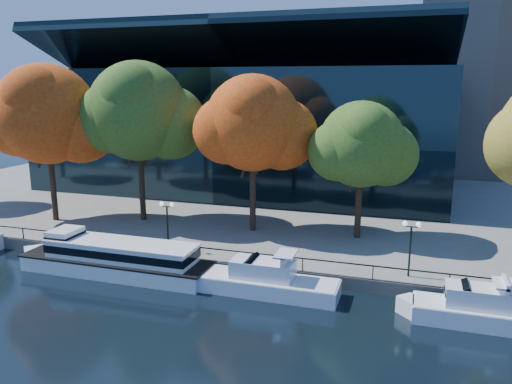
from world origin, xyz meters
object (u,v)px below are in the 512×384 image
(cruiser_far, at_px, (477,309))
(lamp_2, at_px, (411,236))
(lamp_1, at_px, (167,215))
(tree_1, at_px, (48,116))
(cruiser_near, at_px, (263,280))
(tree_2, at_px, (140,113))
(tree_4, at_px, (363,146))
(tour_boat, at_px, (111,256))
(tree_3, at_px, (254,125))

(cruiser_far, bearing_deg, lamp_2, 135.05)
(cruiser_far, xyz_separation_m, lamp_1, (-22.98, 4.10, 3.01))
(tree_1, bearing_deg, cruiser_near, -19.32)
(cruiser_far, distance_m, lamp_1, 23.53)
(tree_2, bearing_deg, cruiser_far, -21.46)
(tree_2, distance_m, lamp_2, 27.51)
(cruiser_near, height_order, tree_2, tree_2)
(tree_4, bearing_deg, cruiser_far, -55.22)
(tree_1, distance_m, lamp_1, 17.20)
(cruiser_near, height_order, lamp_2, lamp_2)
(cruiser_far, relative_size, lamp_2, 2.32)
(tree_1, relative_size, lamp_1, 3.79)
(cruiser_near, distance_m, lamp_1, 10.41)
(lamp_1, bearing_deg, lamp_2, 0.00)
(tour_boat, height_order, tree_3, tree_3)
(cruiser_near, distance_m, cruiser_far, 13.72)
(tree_1, distance_m, tree_4, 29.61)
(cruiser_near, relative_size, tree_3, 0.75)
(cruiser_near, xyz_separation_m, lamp_2, (9.61, 3.66, 3.01))
(cruiser_far, distance_m, tree_4, 16.93)
(tree_3, distance_m, tree_4, 9.62)
(lamp_2, bearing_deg, lamp_1, 180.00)
(tree_3, bearing_deg, cruiser_far, -32.49)
(tree_1, xyz_separation_m, tree_3, (19.89, 2.53, -0.54))
(tree_1, bearing_deg, tree_4, 6.44)
(tree_2, relative_size, tree_4, 1.30)
(tree_4, xyz_separation_m, lamp_1, (-14.51, -8.10, -5.12))
(tree_3, height_order, tree_4, tree_3)
(cruiser_far, height_order, tree_4, tree_4)
(tree_2, height_order, lamp_2, tree_2)
(lamp_2, bearing_deg, cruiser_far, -44.95)
(tree_4, xyz_separation_m, lamp_2, (4.36, -8.10, -5.12))
(cruiser_near, relative_size, tree_4, 0.90)
(cruiser_far, relative_size, tree_1, 0.61)
(tree_3, bearing_deg, lamp_1, -124.66)
(cruiser_near, relative_size, tree_1, 0.70)
(tour_boat, distance_m, cruiser_near, 12.24)
(lamp_1, bearing_deg, tree_2, 130.94)
(cruiser_far, distance_m, tree_3, 23.38)
(tour_boat, relative_size, tree_3, 1.17)
(tree_2, bearing_deg, tree_4, 1.66)
(tree_1, relative_size, tree_2, 0.98)
(cruiser_far, height_order, tree_2, tree_2)
(tree_1, height_order, lamp_2, tree_1)
(tour_boat, height_order, cruiser_far, tour_boat)
(cruiser_far, height_order, lamp_1, lamp_1)
(tree_2, bearing_deg, tree_3, -0.86)
(tree_4, bearing_deg, tree_3, -175.26)
(cruiser_far, relative_size, tree_4, 0.78)
(lamp_2, bearing_deg, tree_1, 171.92)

